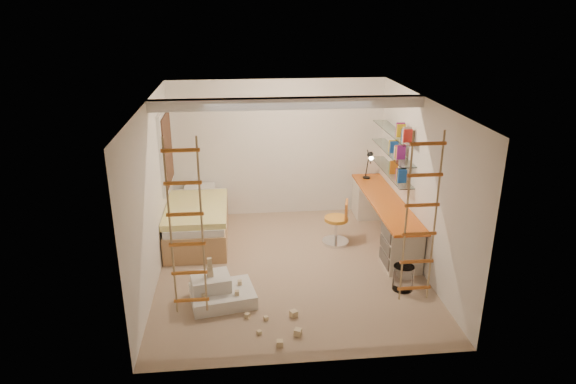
{
  "coord_description": "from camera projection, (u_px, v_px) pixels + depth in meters",
  "views": [
    {
      "loc": [
        -0.74,
        -7.06,
        3.91
      ],
      "look_at": [
        0.0,
        0.3,
        1.15
      ],
      "focal_mm": 32.0,
      "sensor_mm": 36.0,
      "label": 1
    }
  ],
  "objects": [
    {
      "name": "books",
      "position": [
        393.0,
        145.0,
        8.68
      ],
      "size": [
        0.14,
        0.58,
        0.92
      ],
      "color": "#194CA5",
      "rests_on": "shelves"
    },
    {
      "name": "window_blind",
      "position": [
        168.0,
        149.0,
        8.69
      ],
      "size": [
        0.02,
        1.0,
        1.2
      ],
      "primitive_type": "cube",
      "color": "#4C2D1E",
      "rests_on": "window_frame"
    },
    {
      "name": "rope_ladder_right",
      "position": [
        421.0,
        220.0,
        5.98
      ],
      "size": [
        0.41,
        0.04,
        2.13
      ],
      "primitive_type": null,
      "color": "#C06120",
      "rests_on": "ceiling"
    },
    {
      "name": "rope_ladder_left",
      "position": [
        186.0,
        229.0,
        5.73
      ],
      "size": [
        0.41,
        0.04,
        2.13
      ],
      "primitive_type": null,
      "color": "orange",
      "rests_on": "ceiling"
    },
    {
      "name": "toy_blocks",
      "position": [
        245.0,
        300.0,
        6.74
      ],
      "size": [
        1.25,
        1.23,
        0.65
      ],
      "color": "#CCB284",
      "rests_on": "floor"
    },
    {
      "name": "waste_bin",
      "position": [
        403.0,
        278.0,
        7.35
      ],
      "size": [
        0.3,
        0.3,
        0.37
      ],
      "primitive_type": "cylinder",
      "color": "white",
      "rests_on": "floor"
    },
    {
      "name": "desk",
      "position": [
        384.0,
        218.0,
        8.84
      ],
      "size": [
        0.56,
        2.8,
        0.75
      ],
      "color": "orange",
      "rests_on": "floor"
    },
    {
      "name": "floor",
      "position": [
        290.0,
        268.0,
        8.01
      ],
      "size": [
        4.5,
        4.5,
        0.0
      ],
      "primitive_type": "plane",
      "color": "#9F8066",
      "rests_on": "ground"
    },
    {
      "name": "window_frame",
      "position": [
        165.0,
        149.0,
        8.68
      ],
      "size": [
        0.06,
        1.15,
        1.35
      ],
      "primitive_type": "cube",
      "color": "white",
      "rests_on": "wall_left"
    },
    {
      "name": "task_lamp",
      "position": [
        370.0,
        161.0,
        9.47
      ],
      "size": [
        0.14,
        0.36,
        0.57
      ],
      "color": "black",
      "rests_on": "desk"
    },
    {
      "name": "bed",
      "position": [
        198.0,
        221.0,
        8.9
      ],
      "size": [
        1.02,
        2.0,
        0.69
      ],
      "color": "#AD7F51",
      "rests_on": "floor"
    },
    {
      "name": "ceiling_beam",
      "position": [
        288.0,
        103.0,
        7.41
      ],
      "size": [
        4.0,
        0.18,
        0.16
      ],
      "primitive_type": "cube",
      "color": "white",
      "rests_on": "ceiling"
    },
    {
      "name": "play_platform",
      "position": [
        219.0,
        292.0,
        7.06
      ],
      "size": [
        0.96,
        0.81,
        0.38
      ],
      "color": "silver",
      "rests_on": "floor"
    },
    {
      "name": "shelves",
      "position": [
        392.0,
        152.0,
        8.72
      ],
      "size": [
        0.25,
        1.8,
        0.71
      ],
      "color": "white",
      "rests_on": "wall_right"
    },
    {
      "name": "swivel_chair",
      "position": [
        337.0,
        228.0,
        8.72
      ],
      "size": [
        0.56,
        0.56,
        0.78
      ],
      "color": "orange",
      "rests_on": "floor"
    }
  ]
}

